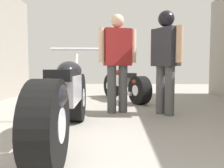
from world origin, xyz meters
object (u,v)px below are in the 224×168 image
motorcycle_maroon_cruiser (65,99)px  mechanic_with_helmet (166,53)px  motorcycle_black_naked (125,85)px  mechanic_in_blue (117,58)px

motorcycle_maroon_cruiser → mechanic_with_helmet: size_ratio=1.33×
motorcycle_maroon_cruiser → motorcycle_black_naked: 2.91m
motorcycle_maroon_cruiser → mechanic_in_blue: 1.58m
motorcycle_black_naked → mechanic_with_helmet: 1.76m
motorcycle_maroon_cruiser → mechanic_with_helmet: (1.28, 1.28, 0.55)m
mechanic_in_blue → mechanic_with_helmet: bearing=-9.8°
motorcycle_black_naked → mechanic_in_blue: size_ratio=1.10×
motorcycle_maroon_cruiser → motorcycle_black_naked: motorcycle_maroon_cruiser is taller
motorcycle_black_naked → mechanic_in_blue: bearing=-96.7°
motorcycle_maroon_cruiser → mechanic_in_blue: bearing=69.7°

